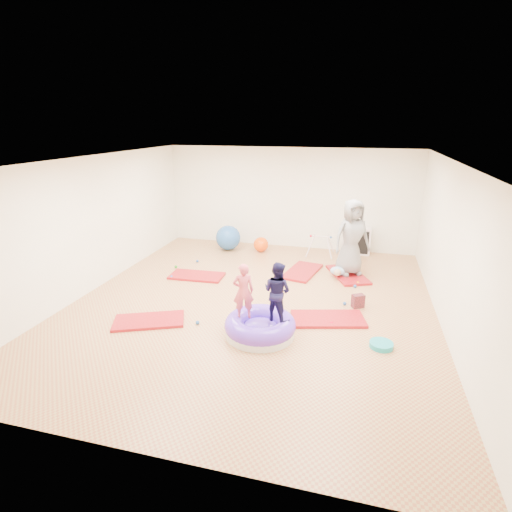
# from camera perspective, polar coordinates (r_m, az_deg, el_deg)

# --- Properties ---
(room) EXTENTS (7.01, 8.01, 2.81)m
(room) POSITION_cam_1_polar(r_m,az_deg,el_deg) (7.56, -0.58, 2.88)
(room) COLOR tan
(room) RESTS_ON ground
(gym_mat_front_left) EXTENTS (1.39, 1.06, 0.05)m
(gym_mat_front_left) POSITION_cam_1_polar(r_m,az_deg,el_deg) (7.58, -15.05, -8.94)
(gym_mat_front_left) COLOR #AF1D30
(gym_mat_front_left) RESTS_ON ground
(gym_mat_mid_left) EXTENTS (1.26, 0.67, 0.05)m
(gym_mat_mid_left) POSITION_cam_1_polar(r_m,az_deg,el_deg) (9.45, -8.46, -2.82)
(gym_mat_mid_left) COLOR #AF1D30
(gym_mat_mid_left) RESTS_ON ground
(gym_mat_center_back) EXTENTS (0.89, 1.38, 0.05)m
(gym_mat_center_back) POSITION_cam_1_polar(r_m,az_deg,el_deg) (9.68, 6.63, -2.21)
(gym_mat_center_back) COLOR #AF1D30
(gym_mat_center_back) RESTS_ON ground
(gym_mat_right) EXTENTS (1.44, 0.97, 0.05)m
(gym_mat_right) POSITION_cam_1_polar(r_m,az_deg,el_deg) (7.51, 10.25, -8.83)
(gym_mat_right) COLOR #AF1D30
(gym_mat_right) RESTS_ON ground
(gym_mat_rear_right) EXTENTS (1.12, 1.45, 0.05)m
(gym_mat_rear_right) POSITION_cam_1_polar(r_m,az_deg,el_deg) (9.67, 12.96, -2.60)
(gym_mat_rear_right) COLOR #AF1D30
(gym_mat_rear_right) RESTS_ON ground
(inflatable_cushion) EXTENTS (1.22, 1.22, 0.38)m
(inflatable_cushion) POSITION_cam_1_polar(r_m,az_deg,el_deg) (6.88, 0.59, -10.08)
(inflatable_cushion) COLOR silver
(inflatable_cushion) RESTS_ON ground
(child_pink) EXTENTS (0.41, 0.35, 0.97)m
(child_pink) POSITION_cam_1_polar(r_m,az_deg,el_deg) (6.63, -1.82, -4.65)
(child_pink) COLOR #D94E5C
(child_pink) RESTS_ON inflatable_cushion
(child_navy) EXTENTS (0.60, 0.54, 1.02)m
(child_navy) POSITION_cam_1_polar(r_m,az_deg,el_deg) (6.56, 3.05, -4.70)
(child_navy) COLOR #131035
(child_navy) RESTS_ON inflatable_cushion
(adult_caregiver) EXTENTS (1.02, 0.91, 1.76)m
(adult_caregiver) POSITION_cam_1_polar(r_m,az_deg,el_deg) (9.41, 13.52, 2.60)
(adult_caregiver) COLOR slate
(adult_caregiver) RESTS_ON gym_mat_rear_right
(infant) EXTENTS (0.36, 0.36, 0.21)m
(infant) POSITION_cam_1_polar(r_m,az_deg,el_deg) (9.44, 11.61, -2.15)
(infant) COLOR #91BADC
(infant) RESTS_ON gym_mat_rear_right
(ball_pit_balls) EXTENTS (4.47, 3.16, 0.07)m
(ball_pit_balls) POSITION_cam_1_polar(r_m,az_deg,el_deg) (8.71, 0.40, -4.46)
(ball_pit_balls) COLOR #187F14
(ball_pit_balls) RESTS_ON ground
(exercise_ball_blue) EXTENTS (0.69, 0.69, 0.69)m
(exercise_ball_blue) POSITION_cam_1_polar(r_m,az_deg,el_deg) (11.27, -4.00, 2.62)
(exercise_ball_blue) COLOR #2356A1
(exercise_ball_blue) RESTS_ON ground
(exercise_ball_orange) EXTENTS (0.41, 0.41, 0.41)m
(exercise_ball_orange) POSITION_cam_1_polar(r_m,az_deg,el_deg) (11.11, 0.71, 1.66)
(exercise_ball_orange) COLOR #FB4D08
(exercise_ball_orange) RESTS_ON ground
(infant_play_gym) EXTENTS (0.72, 0.68, 0.55)m
(infant_play_gym) POSITION_cam_1_polar(r_m,az_deg,el_deg) (10.87, 9.20, 1.91)
(infant_play_gym) COLOR silver
(infant_play_gym) RESTS_ON ground
(cube_shelf) EXTENTS (0.73, 0.36, 0.73)m
(cube_shelf) POSITION_cam_1_polar(r_m,az_deg,el_deg) (11.24, 14.18, 2.15)
(cube_shelf) COLOR silver
(cube_shelf) RESTS_ON ground
(balance_disc) EXTENTS (0.38, 0.38, 0.08)m
(balance_disc) POSITION_cam_1_polar(r_m,az_deg,el_deg) (6.89, 17.46, -12.01)
(balance_disc) COLOR teal
(balance_disc) RESTS_ON ground
(backpack) EXTENTS (0.27, 0.24, 0.27)m
(backpack) POSITION_cam_1_polar(r_m,az_deg,el_deg) (8.08, 14.37, -6.25)
(backpack) COLOR maroon
(backpack) RESTS_ON ground
(yellow_toy) EXTENTS (0.22, 0.22, 0.03)m
(yellow_toy) POSITION_cam_1_polar(r_m,az_deg,el_deg) (7.79, -17.32, -8.47)
(yellow_toy) COLOR #FFA000
(yellow_toy) RESTS_ON ground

